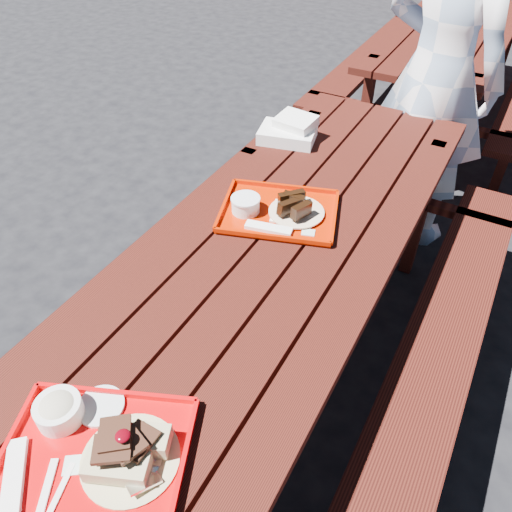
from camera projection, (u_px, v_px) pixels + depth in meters
name	position (u px, v px, depth m)	size (l,w,h in m)	color
ground	(273.00, 378.00, 2.16)	(60.00, 60.00, 0.00)	black
picnic_table_near	(276.00, 286.00, 1.78)	(1.41, 2.40, 0.75)	#3E130C
picnic_table_far	(453.00, 48.00, 3.62)	(1.41, 2.40, 0.75)	#3E130C
near_tray	(96.00, 443.00, 1.10)	(0.50, 0.45, 0.13)	red
far_tray	(277.00, 211.00, 1.77)	(0.48, 0.42, 0.07)	#B31B00
white_cloth	(290.00, 131.00, 2.18)	(0.27, 0.23, 0.10)	white
person	(437.00, 76.00, 2.39)	(0.65, 0.43, 1.78)	#96B1D3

